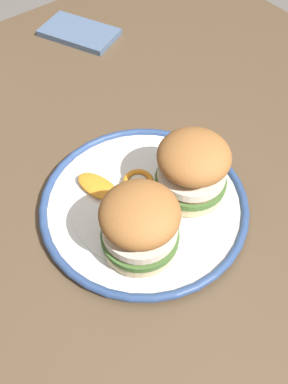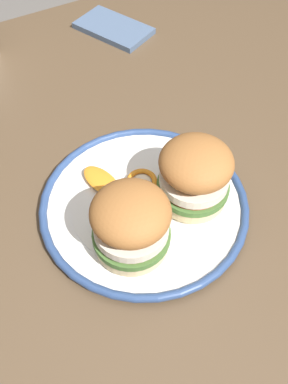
{
  "view_description": "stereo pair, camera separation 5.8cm",
  "coord_description": "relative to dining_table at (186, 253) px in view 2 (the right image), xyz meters",
  "views": [
    {
      "loc": [
        -0.23,
        0.28,
        1.29
      ],
      "look_at": [
        0.05,
        0.05,
        0.8
      ],
      "focal_mm": 40.25,
      "sensor_mm": 36.0,
      "label": 1
    },
    {
      "loc": [
        -0.27,
        0.23,
        1.29
      ],
      "look_at": [
        0.05,
        0.05,
        0.8
      ],
      "focal_mm": 40.25,
      "sensor_mm": 36.0,
      "label": 2
    }
  ],
  "objects": [
    {
      "name": "sandwich_half_left",
      "position": [
        0.03,
        -0.02,
        0.16
      ],
      "size": [
        0.12,
        0.12,
        0.1
      ],
      "color": "beige",
      "rests_on": "dinner_plate"
    },
    {
      "name": "dining_table",
      "position": [
        0.0,
        0.0,
        0.0
      ],
      "size": [
        1.28,
        1.07,
        0.76
      ],
      "color": "brown",
      "rests_on": "ground"
    },
    {
      "name": "orange_peel_strip_long",
      "position": [
        0.11,
        0.09,
        0.11
      ],
      "size": [
        0.08,
        0.05,
        0.01
      ],
      "color": "orange",
      "rests_on": "dinner_plate"
    },
    {
      "name": "ground_plane",
      "position": [
        0.0,
        0.0,
        -0.67
      ],
      "size": [
        8.0,
        8.0,
        0.0
      ],
      "primitive_type": "plane",
      "color": "slate"
    },
    {
      "name": "folded_napkin",
      "position": [
        0.49,
        -0.12,
        0.1
      ],
      "size": [
        0.18,
        0.15,
        0.01
      ],
      "primitive_type": "cube",
      "rotation": [
        0.0,
        0.0,
        0.43
      ],
      "color": "slate",
      "rests_on": "dining_table"
    },
    {
      "name": "orange_peel_curled",
      "position": [
        0.09,
        0.03,
        0.11
      ],
      "size": [
        0.06,
        0.06,
        0.01
      ],
      "color": "orange",
      "rests_on": "dinner_plate"
    },
    {
      "name": "dinner_plate",
      "position": [
        0.05,
        0.05,
        0.1
      ],
      "size": [
        0.31,
        0.31,
        0.02
      ],
      "color": "white",
      "rests_on": "dining_table"
    },
    {
      "name": "sandwich_half_right",
      "position": [
        0.0,
        0.1,
        0.16
      ],
      "size": [
        0.11,
        0.11,
        0.1
      ],
      "color": "beige",
      "rests_on": "dinner_plate"
    }
  ]
}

